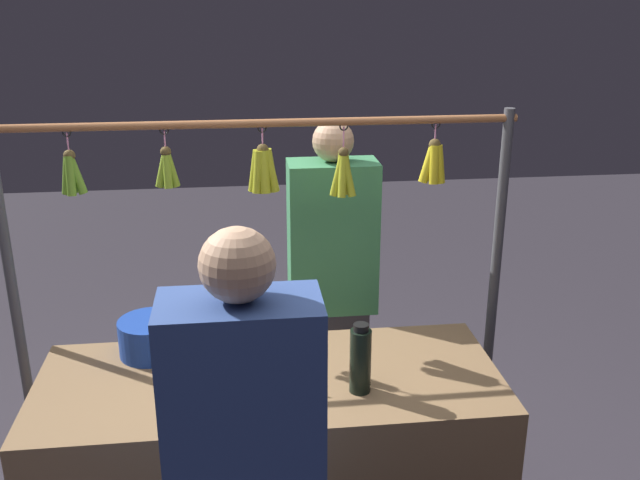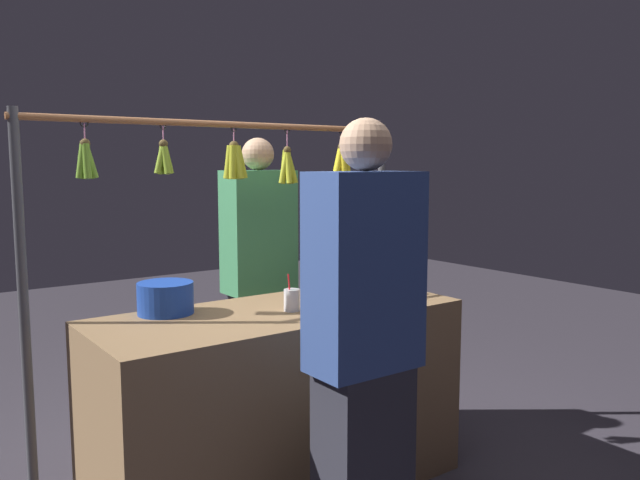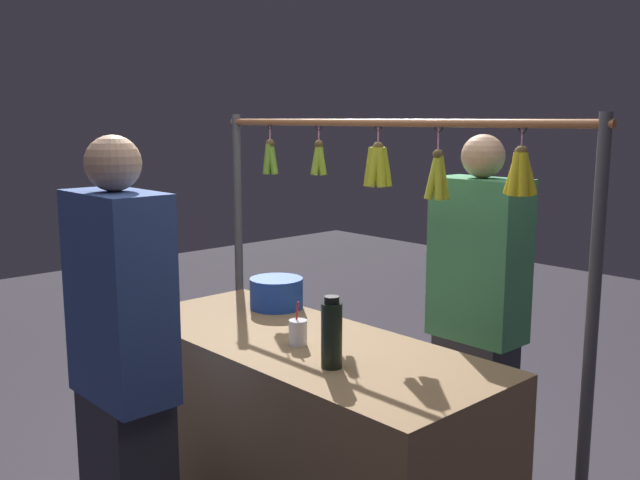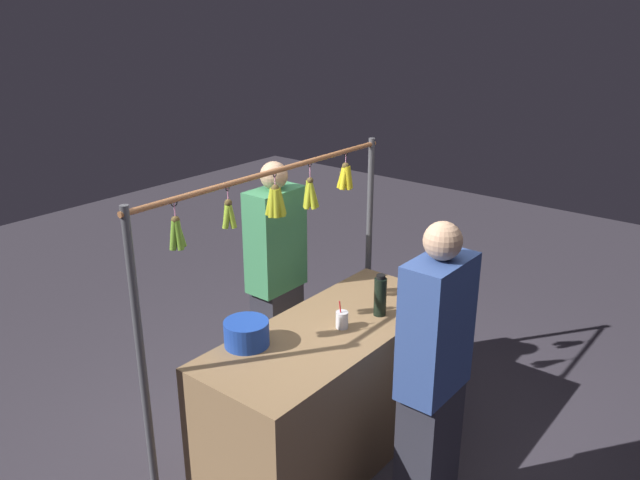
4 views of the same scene
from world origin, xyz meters
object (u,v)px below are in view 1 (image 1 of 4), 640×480
(water_bottle, at_px, (360,360))
(vendor_person, at_px, (332,301))
(drink_cup, at_px, (281,371))
(blue_bucket, at_px, (151,337))

(water_bottle, xyz_separation_m, vendor_person, (-0.02, -0.87, -0.17))
(water_bottle, height_order, drink_cup, water_bottle)
(blue_bucket, height_order, vendor_person, vendor_person)
(blue_bucket, distance_m, vendor_person, 0.94)
(vendor_person, bearing_deg, water_bottle, 88.83)
(water_bottle, bearing_deg, drink_cup, -16.04)
(drink_cup, bearing_deg, blue_bucket, -30.67)
(water_bottle, bearing_deg, vendor_person, -91.17)
(water_bottle, bearing_deg, blue_bucket, -25.77)
(blue_bucket, relative_size, vendor_person, 0.15)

